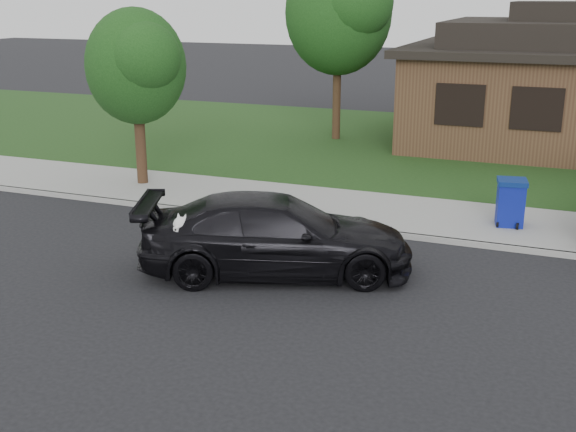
% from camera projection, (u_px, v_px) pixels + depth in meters
% --- Properties ---
extents(ground, '(120.00, 120.00, 0.00)m').
position_uv_depth(ground, '(355.00, 299.00, 12.36)').
color(ground, black).
rests_on(ground, ground).
extents(sidewalk, '(60.00, 3.00, 0.12)m').
position_uv_depth(sidewalk, '(416.00, 216.00, 16.79)').
color(sidewalk, gray).
rests_on(sidewalk, ground).
extents(curb, '(60.00, 0.12, 0.12)m').
position_uv_depth(curb, '(401.00, 235.00, 15.45)').
color(curb, gray).
rests_on(curb, ground).
extents(lawn, '(60.00, 13.00, 0.13)m').
position_uv_depth(lawn, '(465.00, 150.00, 23.91)').
color(lawn, '#193814').
rests_on(lawn, ground).
extents(sedan, '(5.43, 3.70, 1.46)m').
position_uv_depth(sedan, '(276.00, 235.00, 13.35)').
color(sedan, black).
rests_on(sedan, ground).
extents(recycling_bin, '(0.71, 0.72, 1.03)m').
position_uv_depth(recycling_bin, '(511.00, 202.00, 15.81)').
color(recycling_bin, navy).
rests_on(recycling_bin, sidewalk).
extents(tree_0, '(3.78, 3.60, 6.34)m').
position_uv_depth(tree_0, '(342.00, 11.00, 24.01)').
color(tree_0, '#332114').
rests_on(tree_0, ground).
extents(tree_2, '(2.73, 2.60, 4.59)m').
position_uv_depth(tree_2, '(138.00, 65.00, 18.51)').
color(tree_2, '#332114').
rests_on(tree_2, ground).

